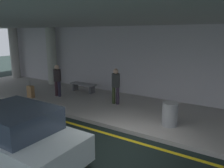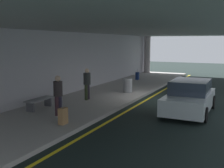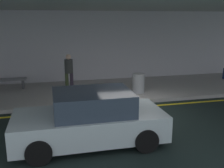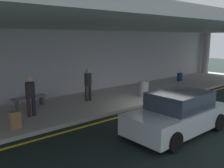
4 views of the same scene
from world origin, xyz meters
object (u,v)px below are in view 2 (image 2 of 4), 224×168
at_px(suitcase_upright_primary, 63,116).
at_px(trash_bin_steel, 128,85).
at_px(car_silver, 190,97).
at_px(bench_metal, 39,101).
at_px(person_waiting_for_ride, 58,93).
at_px(suitcase_upright_secondary, 137,76).
at_px(support_column_center, 147,54).
at_px(traveler_with_luggage, 87,82).

height_order(suitcase_upright_primary, trash_bin_steel, suitcase_upright_primary).
distance_m(car_silver, bench_metal, 6.90).
xyz_separation_m(car_silver, trash_bin_steel, (2.85, 4.24, -0.14)).
distance_m(person_waiting_for_ride, trash_bin_steel, 6.32).
height_order(suitcase_upright_secondary, bench_metal, suitcase_upright_secondary).
distance_m(suitcase_upright_secondary, trash_bin_steel, 5.87).
bearing_deg(trash_bin_steel, support_column_center, 12.91).
distance_m(car_silver, person_waiting_for_ride, 5.90).
relative_size(car_silver, traveler_with_luggage, 2.44).
bearing_deg(bench_metal, suitcase_upright_secondary, -2.56).
bearing_deg(suitcase_upright_primary, person_waiting_for_ride, 31.43).
xyz_separation_m(bench_metal, trash_bin_steel, (5.75, -2.02, 0.07)).
height_order(car_silver, bench_metal, car_silver).
xyz_separation_m(suitcase_upright_secondary, bench_metal, (-11.42, 0.51, 0.04)).
distance_m(traveler_with_luggage, bench_metal, 2.96).
height_order(car_silver, traveler_with_luggage, traveler_with_luggage).
xyz_separation_m(person_waiting_for_ride, suitcase_upright_primary, (-1.00, -0.95, -0.65)).
xyz_separation_m(suitcase_upright_primary, suitcase_upright_secondary, (12.94, 1.90, 0.00)).
bearing_deg(traveler_with_luggage, trash_bin_steel, 43.20).
relative_size(car_silver, person_waiting_for_ride, 2.44).
relative_size(car_silver, trash_bin_steel, 4.82).
xyz_separation_m(person_waiting_for_ride, bench_metal, (0.52, 1.46, -0.61)).
bearing_deg(support_column_center, suitcase_upright_primary, -170.89).
bearing_deg(bench_metal, trash_bin_steel, -19.31).
xyz_separation_m(car_silver, bench_metal, (-2.90, 6.26, -0.21)).
xyz_separation_m(traveler_with_luggage, trash_bin_steel, (3.00, -1.11, -0.54)).
relative_size(suitcase_upright_secondary, trash_bin_steel, 1.06).
height_order(support_column_center, car_silver, support_column_center).
height_order(car_silver, suitcase_upright_primary, car_silver).
bearing_deg(car_silver, trash_bin_steel, 51.53).
bearing_deg(support_column_center, person_waiting_for_ride, -173.44).
bearing_deg(car_silver, suitcase_upright_secondary, 29.47).
bearing_deg(suitcase_upright_secondary, support_column_center, -7.49).
relative_size(person_waiting_for_ride, bench_metal, 1.05).
relative_size(suitcase_upright_primary, bench_metal, 0.56).
height_order(support_column_center, person_waiting_for_ride, support_column_center).
xyz_separation_m(suitcase_upright_primary, trash_bin_steel, (7.27, 0.40, 0.11)).
xyz_separation_m(suitcase_upright_secondary, trash_bin_steel, (-5.67, -1.51, 0.11)).
distance_m(support_column_center, suitcase_upright_secondary, 5.81).
distance_m(suitcase_upright_primary, bench_metal, 2.85).
xyz_separation_m(car_silver, traveler_with_luggage, (-0.14, 5.35, 0.40)).
distance_m(person_waiting_for_ride, suitcase_upright_secondary, 11.99).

